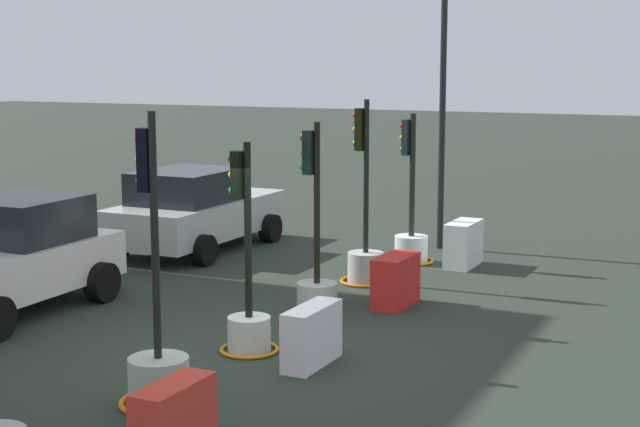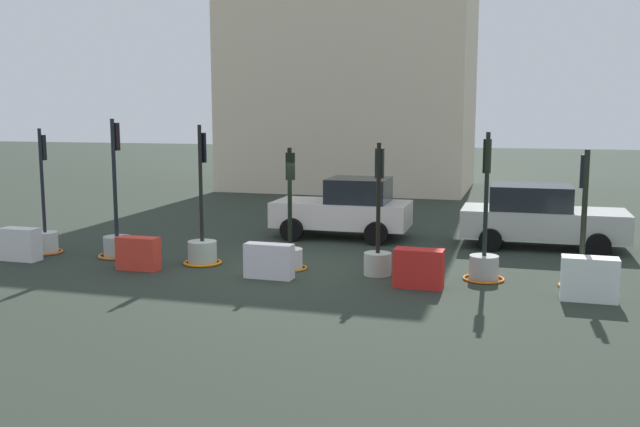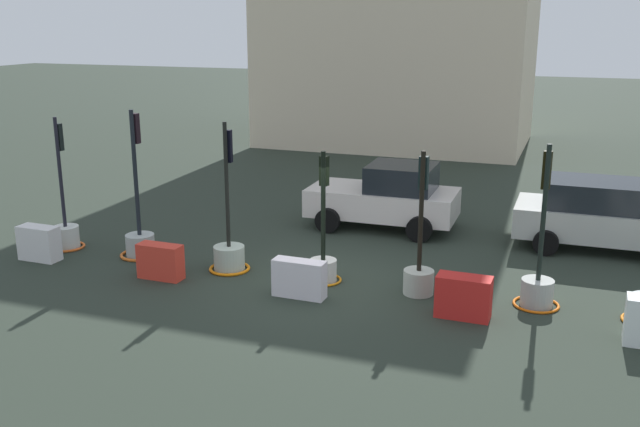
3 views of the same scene
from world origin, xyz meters
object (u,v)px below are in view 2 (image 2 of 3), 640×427
traffic_light_4 (378,248)px  traffic_light_6 (581,265)px  traffic_light_3 (290,247)px  construction_barrier_3 (419,268)px  traffic_light_1 (117,237)px  construction_barrier_1 (138,253)px  traffic_light_0 (45,235)px  construction_barrier_2 (269,261)px  construction_barrier_4 (589,279)px  traffic_light_5 (484,257)px  traffic_light_2 (202,245)px  car_white_van (346,209)px  construction_barrier_0 (21,244)px  car_silver_hatchback (540,217)px

traffic_light_4 → traffic_light_6: (4.32, 0.02, -0.12)m
traffic_light_3 → construction_barrier_3: traffic_light_3 is taller
traffic_light_1 → traffic_light_4: traffic_light_1 is taller
traffic_light_4 → traffic_light_3: bearing=179.6°
traffic_light_1 → construction_barrier_1: 1.73m
traffic_light_0 → construction_barrier_2: size_ratio=2.96×
traffic_light_4 → construction_barrier_4: bearing=-13.0°
traffic_light_5 → construction_barrier_4: (2.07, -1.17, -0.09)m
traffic_light_2 → construction_barrier_2: bearing=-24.5°
traffic_light_5 → construction_barrier_1: bearing=-171.2°
construction_barrier_3 → car_white_van: (-2.92, 5.37, 0.44)m
construction_barrier_0 → construction_barrier_4: 13.22m
traffic_light_2 → traffic_light_6: traffic_light_2 is taller
traffic_light_0 → construction_barrier_0: bearing=-89.5°
traffic_light_6 → car_white_van: traffic_light_6 is taller
traffic_light_2 → car_white_van: traffic_light_2 is taller
traffic_light_6 → construction_barrier_2: 6.65m
construction_barrier_0 → car_silver_hatchback: bearing=23.8°
traffic_light_1 → construction_barrier_3: size_ratio=3.38×
traffic_light_3 → construction_barrier_2: 1.04m
construction_barrier_4 → car_silver_hatchback: bearing=98.6°
traffic_light_3 → car_white_van: 4.47m
traffic_light_1 → construction_barrier_2: traffic_light_1 is taller
traffic_light_4 → construction_barrier_1: bearing=-169.1°
construction_barrier_0 → traffic_light_1: bearing=27.0°
traffic_light_1 → traffic_light_5: (9.09, 0.06, -0.00)m
construction_barrier_2 → car_silver_hatchback: bearing=43.5°
construction_barrier_2 → construction_barrier_3: (3.30, 0.10, 0.02)m
traffic_light_4 → construction_barrier_1: size_ratio=2.99×
traffic_light_6 → construction_barrier_4: (0.08, -1.04, -0.06)m
traffic_light_4 → traffic_light_5: traffic_light_5 is taller
traffic_light_2 → traffic_light_3: (2.22, 0.08, 0.06)m
construction_barrier_0 → construction_barrier_3: construction_barrier_3 is taller
traffic_light_0 → construction_barrier_3: bearing=-5.3°
traffic_light_2 → traffic_light_4: (4.31, 0.06, 0.14)m
car_silver_hatchback → traffic_light_6: bearing=-80.4°
traffic_light_0 → traffic_light_6: traffic_light_0 is taller
construction_barrier_1 → construction_barrier_3: 6.53m
traffic_light_1 → car_white_van: size_ratio=0.88×
construction_barrier_2 → traffic_light_5: bearing=14.3°
traffic_light_1 → traffic_light_6: (11.08, -0.08, -0.03)m
traffic_light_0 → traffic_light_6: size_ratio=1.12×
traffic_light_4 → traffic_light_5: 2.34m
traffic_light_5 → construction_barrier_1: (-7.81, -1.21, -0.13)m
traffic_light_6 → car_silver_hatchback: traffic_light_6 is taller
construction_barrier_2 → car_white_van: (0.38, 5.47, 0.46)m
traffic_light_5 → traffic_light_6: traffic_light_5 is taller
construction_barrier_0 → construction_barrier_4: construction_barrier_4 is taller
traffic_light_0 → construction_barrier_0: (0.01, -0.96, -0.06)m
construction_barrier_4 → traffic_light_3: bearing=171.0°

